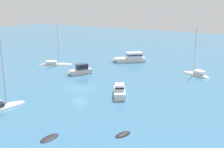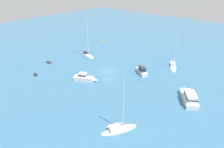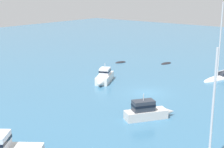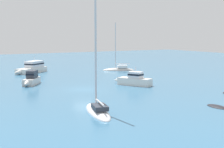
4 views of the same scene
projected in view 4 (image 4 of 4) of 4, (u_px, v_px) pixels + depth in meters
ground_plane at (83, 89)px, 43.95m from camera, size 160.00×160.00×0.00m
sloop at (119, 70)px, 66.08m from camera, size 6.35×4.36×9.85m
motor_cruiser at (31, 79)px, 47.86m from camera, size 3.90×5.11×2.67m
dinghy_1 at (217, 107)px, 33.32m from camera, size 1.42×2.69×0.35m
sloop_1 at (98, 110)px, 30.96m from camera, size 3.45×7.26×11.57m
motor_cruiser_1 at (133, 80)px, 47.34m from camera, size 3.89×5.86×2.65m
powerboat at (32, 68)px, 62.31m from camera, size 7.60×6.21×2.91m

